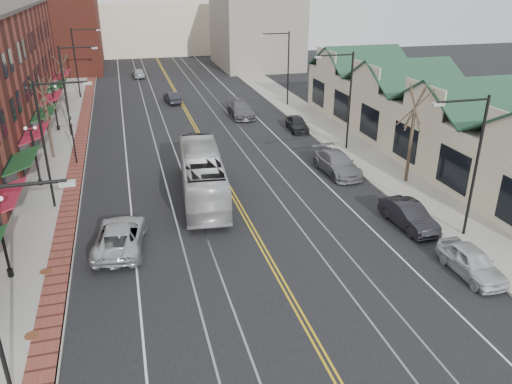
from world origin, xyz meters
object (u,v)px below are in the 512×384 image
parked_suv (120,236)px  transit_bus (202,175)px  parked_car_c (337,163)px  parked_car_a (472,262)px  parked_car_b (409,215)px  parked_car_d (297,123)px

parked_suv → transit_bus: bearing=-125.8°
transit_bus → parked_car_c: bearing=-165.7°
transit_bus → parked_suv: 8.00m
transit_bus → parked_car_c: transit_bus is taller
parked_car_a → parked_car_c: size_ratio=0.77×
transit_bus → parked_car_a: (11.30, -12.94, -0.84)m
parked_suv → parked_car_b: (16.53, -1.77, -0.03)m
parked_suv → parked_car_d: parked_suv is taller
parked_car_a → parked_car_c: bearing=93.8°
parked_car_a → parked_car_b: bearing=93.3°
parked_car_c → transit_bus: bearing=-173.4°
parked_car_b → parked_car_d: size_ratio=1.09×
transit_bus → parked_suv: size_ratio=2.04×
transit_bus → parked_car_a: size_ratio=2.67×
parked_car_a → parked_car_d: (0.00, 26.00, -0.02)m
parked_car_c → parked_car_d: parked_car_c is taller
transit_bus → parked_car_c: size_ratio=2.06×
transit_bus → parked_suv: (-5.50, -5.75, -0.79)m
parked_car_b → parked_car_c: bearing=90.7°
parked_car_b → parked_car_d: parked_car_b is taller
parked_car_b → parked_car_d: bearing=86.3°
parked_car_a → parked_car_c: 14.63m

